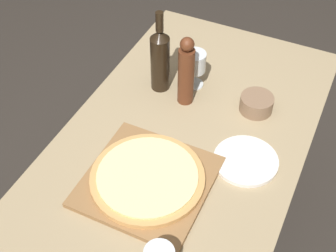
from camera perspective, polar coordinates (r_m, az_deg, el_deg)
name	(u,v)px	position (r m, az deg, el deg)	size (l,w,h in m)	color
ground_plane	(178,251)	(2.20, 1.24, -14.97)	(12.00, 12.00, 0.00)	#2D2823
dining_table	(181,160)	(1.67, 1.59, -4.19)	(0.80, 1.43, 0.74)	#9E8966
cutting_board	(148,181)	(1.47, -2.50, -6.76)	(0.38, 0.38, 0.02)	olive
pizza	(147,177)	(1.46, -2.52, -6.27)	(0.36, 0.36, 0.02)	tan
wine_bottle	(160,59)	(1.71, -0.97, 8.22)	(0.07, 0.07, 0.33)	black
pepper_mill	(186,72)	(1.65, 2.23, 6.56)	(0.06, 0.06, 0.28)	#5B2D19
wine_glass	(194,63)	(1.74, 3.23, 7.67)	(0.09, 0.09, 0.15)	silver
small_bowl	(256,104)	(1.71, 10.73, 2.71)	(0.12, 0.12, 0.06)	#84664C
dinner_plate	(246,161)	(1.55, 9.46, -4.17)	(0.21, 0.21, 0.01)	white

